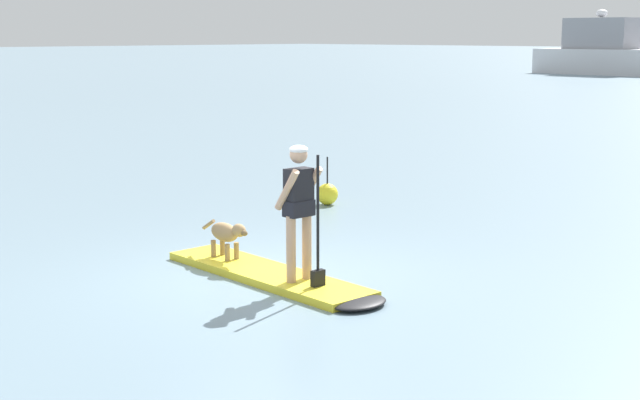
{
  "coord_description": "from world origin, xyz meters",
  "views": [
    {
      "loc": [
        8.38,
        -7.7,
        3.13
      ],
      "look_at": [
        0.0,
        1.0,
        0.9
      ],
      "focal_mm": 50.58,
      "sensor_mm": 36.0,
      "label": 1
    }
  ],
  "objects": [
    {
      "name": "moored_boat_far_starboard",
      "position": [
        -24.71,
        58.83,
        1.63
      ],
      "size": [
        11.96,
        4.09,
        5.01
      ],
      "color": "silver",
      "rests_on": "ground_plane"
    },
    {
      "name": "paddleboard",
      "position": [
        0.23,
        -0.02,
        0.05
      ],
      "size": [
        3.7,
        1.01,
        0.1
      ],
      "color": "yellow",
      "rests_on": "ground_plane"
    },
    {
      "name": "dog",
      "position": [
        -0.86,
        0.06,
        0.45
      ],
      "size": [
        1.0,
        0.25,
        0.53
      ],
      "color": "#997A51",
      "rests_on": "paddleboard"
    },
    {
      "name": "marker_buoy",
      "position": [
        -2.95,
        4.25,
        0.2
      ],
      "size": [
        0.4,
        0.4,
        0.9
      ],
      "color": "yellow",
      "rests_on": "ground_plane"
    },
    {
      "name": "person_paddler",
      "position": [
        0.66,
        -0.04,
        1.08
      ],
      "size": [
        0.62,
        0.5,
        1.7
      ],
      "color": "tan",
      "rests_on": "paddleboard"
    },
    {
      "name": "ground_plane",
      "position": [
        0.0,
        0.0,
        0.0
      ],
      "size": [
        400.0,
        400.0,
        0.0
      ],
      "primitive_type": "plane",
      "color": "slate"
    }
  ]
}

